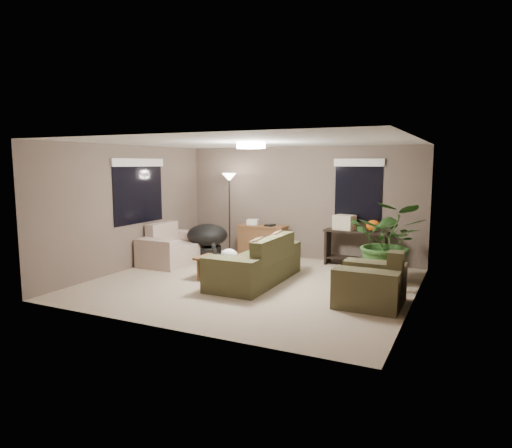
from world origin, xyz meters
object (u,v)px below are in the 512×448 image
at_px(loveseat, 174,249).
at_px(armchair, 371,285).
at_px(main_sofa, 257,266).
at_px(desk, 263,242).
at_px(papasan_chair, 207,239).
at_px(floor_lamp, 229,187).
at_px(console_table, 356,245).
at_px(houseplant, 388,250).
at_px(cat_scratching_post, 387,279).
at_px(coffee_table, 224,261).

height_order(loveseat, armchair, same).
xyz_separation_m(main_sofa, desk, (-0.78, 1.93, 0.08)).
distance_m(papasan_chair, floor_lamp, 1.28).
bearing_deg(console_table, armchair, -71.51).
distance_m(desk, floor_lamp, 1.45).
relative_size(armchair, houseplant, 0.68).
bearing_deg(floor_lamp, papasan_chair, -116.60).
height_order(armchair, cat_scratching_post, armchair).
distance_m(main_sofa, loveseat, 2.42).
relative_size(armchair, console_table, 0.77).
bearing_deg(houseplant, console_table, 130.18).
distance_m(main_sofa, houseplant, 2.40).
height_order(console_table, floor_lamp, floor_lamp).
distance_m(armchair, houseplant, 1.58).
bearing_deg(floor_lamp, loveseat, -123.77).
bearing_deg(armchair, papasan_chair, 156.37).
height_order(armchair, floor_lamp, floor_lamp).
distance_m(floor_lamp, houseplant, 3.90).
bearing_deg(desk, coffee_table, -84.99).
xyz_separation_m(loveseat, desk, (1.54, 1.26, 0.08)).
bearing_deg(console_table, desk, -176.51).
relative_size(loveseat, houseplant, 1.09).
bearing_deg(console_table, floor_lamp, -174.87).
relative_size(console_table, papasan_chair, 1.25).
distance_m(armchair, console_table, 2.68).
height_order(coffee_table, cat_scratching_post, cat_scratching_post).
xyz_separation_m(coffee_table, floor_lamp, (-0.97, 1.98, 1.24)).
bearing_deg(loveseat, armchair, -14.44).
xyz_separation_m(desk, console_table, (2.08, 0.13, 0.06)).
bearing_deg(coffee_table, cat_scratching_post, 11.09).
height_order(console_table, cat_scratching_post, console_table).
distance_m(coffee_table, cat_scratching_post, 2.90).
relative_size(loveseat, console_table, 1.23).
height_order(console_table, papasan_chair, papasan_chair).
bearing_deg(cat_scratching_post, houseplant, 99.43).
xyz_separation_m(armchair, desk, (-2.93, 2.41, 0.08)).
relative_size(floor_lamp, cat_scratching_post, 3.82).
relative_size(desk, papasan_chair, 1.06).
bearing_deg(coffee_table, floor_lamp, 116.08).
xyz_separation_m(coffee_table, papasan_chair, (-1.24, 1.44, 0.11)).
relative_size(loveseat, armchair, 1.60).
xyz_separation_m(desk, floor_lamp, (-0.78, -0.13, 1.22)).
height_order(coffee_table, floor_lamp, floor_lamp).
bearing_deg(main_sofa, coffee_table, -163.69).
bearing_deg(floor_lamp, houseplant, -11.07).
bearing_deg(console_table, papasan_chair, -165.79).
bearing_deg(main_sofa, cat_scratching_post, 9.66).
height_order(loveseat, coffee_table, loveseat).
distance_m(desk, houseplant, 3.04).
bearing_deg(floor_lamp, armchair, -31.53).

